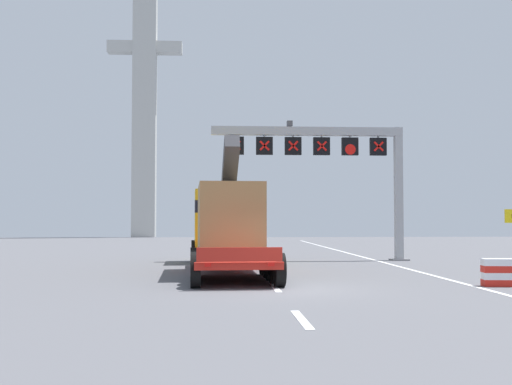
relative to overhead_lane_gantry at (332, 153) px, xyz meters
name	(u,v)px	position (x,y,z in m)	size (l,w,h in m)	color
ground	(286,289)	(-3.91, -13.21, -5.68)	(112.00, 112.00, 0.00)	#5B5B60
lane_markings	(247,254)	(-4.20, 6.22, -5.67)	(0.20, 53.46, 0.01)	silver
edge_line_right	(381,262)	(2.29, -1.21, -5.67)	(0.20, 63.00, 0.01)	silver
overhead_lane_gantry	(332,153)	(0.00, 0.00, 0.00)	(10.42, 0.90, 7.38)	#9EA0A5
heavy_haul_truck_red	(225,224)	(-5.73, -5.32, -3.69)	(3.56, 14.15, 5.30)	red
crash_barrier_striped	(498,272)	(3.10, -12.85, -5.23)	(1.05, 0.61, 0.90)	red
bridge_pylon_distant	(145,81)	(-14.97, 43.61, 13.30)	(9.00, 2.00, 37.16)	#B7B7B2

